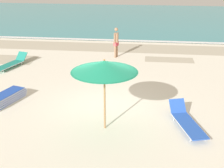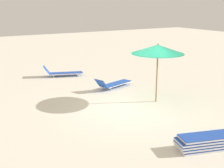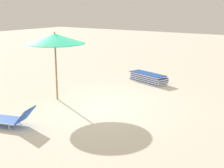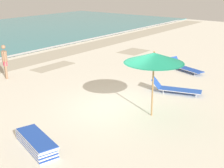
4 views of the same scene
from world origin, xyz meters
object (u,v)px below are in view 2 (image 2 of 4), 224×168
at_px(lounger_stack, 208,142).
at_px(sun_lounger_beside_umbrella, 114,84).
at_px(sun_lounger_under_umbrella, 62,72).
at_px(beach_umbrella, 158,49).

height_order(lounger_stack, sun_lounger_beside_umbrella, sun_lounger_beside_umbrella).
distance_m(sun_lounger_under_umbrella, sun_lounger_beside_umbrella, 3.81).
distance_m(beach_umbrella, sun_lounger_under_umbrella, 6.89).
distance_m(beach_umbrella, lounger_stack, 4.92).
xyz_separation_m(sun_lounger_under_umbrella, sun_lounger_beside_umbrella, (-3.62, -1.19, -0.00)).
height_order(lounger_stack, sun_lounger_under_umbrella, sun_lounger_under_umbrella).
height_order(beach_umbrella, sun_lounger_under_umbrella, beach_umbrella).
xyz_separation_m(beach_umbrella, lounger_stack, (-4.22, 1.51, -2.01)).
bearing_deg(beach_umbrella, lounger_stack, 160.33).
relative_size(beach_umbrella, sun_lounger_beside_umbrella, 1.08).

